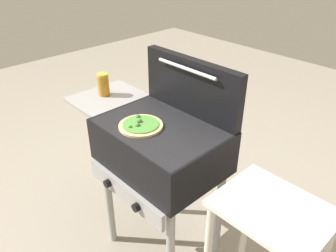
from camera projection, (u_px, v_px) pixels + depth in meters
ground_plane at (163, 247)px, 2.13m from camera, size 8.00×8.00×0.00m
grill at (159, 149)px, 1.75m from camera, size 0.96×0.53×0.90m
grill_lid_open at (191, 86)px, 1.73m from camera, size 0.63×0.08×0.30m
pizza_veggie at (141, 125)px, 1.66m from camera, size 0.22×0.22×0.04m
sauce_jar at (103, 85)px, 1.96m from camera, size 0.07×0.07×0.14m
prep_table at (265, 248)px, 1.43m from camera, size 0.44×0.36×0.81m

